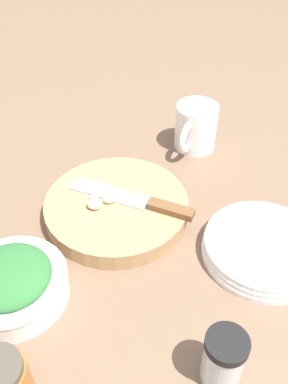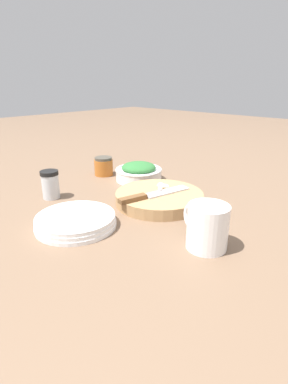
{
  "view_description": "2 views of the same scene",
  "coord_description": "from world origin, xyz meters",
  "px_view_note": "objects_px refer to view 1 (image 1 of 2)",
  "views": [
    {
      "loc": [
        0.52,
        0.04,
        0.55
      ],
      "look_at": [
        -0.04,
        -0.05,
        0.05
      ],
      "focal_mm": 40.0,
      "sensor_mm": 36.0,
      "label": 1
    },
    {
      "loc": [
        -0.55,
        0.53,
        0.34
      ],
      "look_at": [
        -0.03,
        -0.02,
        0.06
      ],
      "focal_mm": 28.0,
      "sensor_mm": 36.0,
      "label": 2
    }
  ],
  "objects_px": {
    "cutting_board": "(117,208)",
    "spice_jar": "(223,359)",
    "garlic_cloves": "(98,202)",
    "coffee_mug": "(195,127)",
    "chef_knife": "(138,201)",
    "honey_jar": "(1,381)",
    "plate_stack": "(263,248)",
    "herb_bowl": "(12,283)"
  },
  "relations": [
    {
      "from": "cutting_board",
      "to": "spice_jar",
      "type": "height_order",
      "value": "spice_jar"
    },
    {
      "from": "cutting_board",
      "to": "plate_stack",
      "type": "bearing_deg",
      "value": 78.63
    },
    {
      "from": "garlic_cloves",
      "to": "spice_jar",
      "type": "height_order",
      "value": "spice_jar"
    },
    {
      "from": "chef_knife",
      "to": "coffee_mug",
      "type": "distance_m",
      "value": 0.25
    },
    {
      "from": "herb_bowl",
      "to": "plate_stack",
      "type": "distance_m",
      "value": 0.4
    },
    {
      "from": "chef_knife",
      "to": "garlic_cloves",
      "type": "height_order",
      "value": "garlic_cloves"
    },
    {
      "from": "coffee_mug",
      "to": "plate_stack",
      "type": "distance_m",
      "value": 0.32
    },
    {
      "from": "cutting_board",
      "to": "chef_knife",
      "type": "bearing_deg",
      "value": 93.77
    },
    {
      "from": "chef_knife",
      "to": "garlic_cloves",
      "type": "relative_size",
      "value": 4.13
    },
    {
      "from": "spice_jar",
      "to": "plate_stack",
      "type": "height_order",
      "value": "spice_jar"
    },
    {
      "from": "plate_stack",
      "to": "honey_jar",
      "type": "distance_m",
      "value": 0.44
    },
    {
      "from": "garlic_cloves",
      "to": "plate_stack",
      "type": "distance_m",
      "value": 0.29
    },
    {
      "from": "garlic_cloves",
      "to": "chef_knife",
      "type": "bearing_deg",
      "value": 104.06
    },
    {
      "from": "coffee_mug",
      "to": "plate_stack",
      "type": "bearing_deg",
      "value": 25.45
    },
    {
      "from": "spice_jar",
      "to": "plate_stack",
      "type": "bearing_deg",
      "value": 164.25
    },
    {
      "from": "spice_jar",
      "to": "garlic_cloves",
      "type": "bearing_deg",
      "value": -138.56
    },
    {
      "from": "cutting_board",
      "to": "herb_bowl",
      "type": "relative_size",
      "value": 1.53
    },
    {
      "from": "plate_stack",
      "to": "spice_jar",
      "type": "bearing_deg",
      "value": -15.75
    },
    {
      "from": "coffee_mug",
      "to": "plate_stack",
      "type": "height_order",
      "value": "coffee_mug"
    },
    {
      "from": "garlic_cloves",
      "to": "herb_bowl",
      "type": "relative_size",
      "value": 0.33
    },
    {
      "from": "honey_jar",
      "to": "coffee_mug",
      "type": "bearing_deg",
      "value": 161.62
    },
    {
      "from": "chef_knife",
      "to": "plate_stack",
      "type": "relative_size",
      "value": 1.14
    },
    {
      "from": "cutting_board",
      "to": "honey_jar",
      "type": "distance_m",
      "value": 0.35
    },
    {
      "from": "chef_knife",
      "to": "garlic_cloves",
      "type": "xyz_separation_m",
      "value": [
        0.02,
        -0.07,
        0.0
      ]
    },
    {
      "from": "cutting_board",
      "to": "honey_jar",
      "type": "relative_size",
      "value": 3.64
    },
    {
      "from": "chef_knife",
      "to": "coffee_mug",
      "type": "xyz_separation_m",
      "value": [
        -0.23,
        0.08,
        0.01
      ]
    },
    {
      "from": "herb_bowl",
      "to": "cutting_board",
      "type": "bearing_deg",
      "value": 149.54
    },
    {
      "from": "cutting_board",
      "to": "chef_knife",
      "type": "height_order",
      "value": "chef_knife"
    },
    {
      "from": "herb_bowl",
      "to": "coffee_mug",
      "type": "relative_size",
      "value": 1.35
    },
    {
      "from": "cutting_board",
      "to": "coffee_mug",
      "type": "height_order",
      "value": "coffee_mug"
    },
    {
      "from": "honey_jar",
      "to": "cutting_board",
      "type": "bearing_deg",
      "value": 168.37
    },
    {
      "from": "garlic_cloves",
      "to": "honey_jar",
      "type": "height_order",
      "value": "honey_jar"
    },
    {
      "from": "garlic_cloves",
      "to": "spice_jar",
      "type": "distance_m",
      "value": 0.34
    },
    {
      "from": "cutting_board",
      "to": "herb_bowl",
      "type": "xyz_separation_m",
      "value": [
        0.2,
        -0.12,
        0.01
      ]
    },
    {
      "from": "chef_knife",
      "to": "honey_jar",
      "type": "xyz_separation_m",
      "value": [
        0.34,
        -0.11,
        -0.0
      ]
    },
    {
      "from": "garlic_cloves",
      "to": "spice_jar",
      "type": "xyz_separation_m",
      "value": [
        0.26,
        0.23,
        0.0
      ]
    },
    {
      "from": "cutting_board",
      "to": "spice_jar",
      "type": "bearing_deg",
      "value": 35.93
    },
    {
      "from": "coffee_mug",
      "to": "plate_stack",
      "type": "relative_size",
      "value": 0.62
    },
    {
      "from": "chef_knife",
      "to": "garlic_cloves",
      "type": "bearing_deg",
      "value": 117.35
    },
    {
      "from": "herb_bowl",
      "to": "spice_jar",
      "type": "xyz_separation_m",
      "value": [
        0.07,
        0.31,
        0.01
      ]
    },
    {
      "from": "chef_knife",
      "to": "plate_stack",
      "type": "xyz_separation_m",
      "value": [
        0.05,
        0.22,
        -0.02
      ]
    },
    {
      "from": "herb_bowl",
      "to": "garlic_cloves",
      "type": "bearing_deg",
      "value": 154.73
    }
  ]
}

